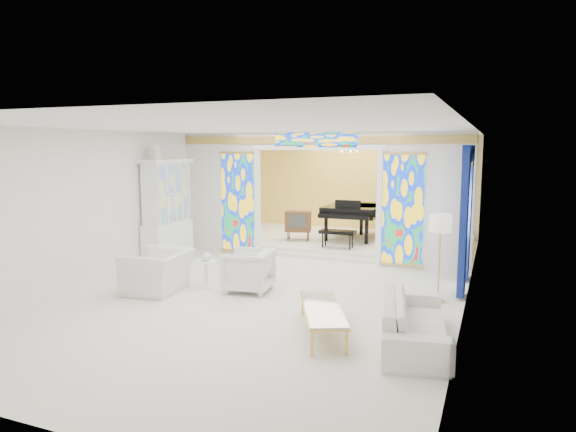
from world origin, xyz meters
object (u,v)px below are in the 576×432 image
at_px(sofa, 414,321).
at_px(grand_piano, 358,211).
at_px(china_cabinet, 167,211).
at_px(armchair_left, 158,272).
at_px(armchair_right, 248,271).
at_px(tv_console, 298,221).
at_px(coffee_table, 322,309).

bearing_deg(sofa, grand_piano, 9.77).
bearing_deg(grand_piano, china_cabinet, -135.55).
distance_m(armchair_left, armchair_right, 1.67).
relative_size(armchair_left, armchair_right, 1.36).
relative_size(armchair_right, tv_console, 1.08).
bearing_deg(coffee_table, armchair_left, 165.66).
bearing_deg(china_cabinet, armchair_left, -58.75).
relative_size(armchair_left, sofa, 0.54).
relative_size(china_cabinet, armchair_right, 3.19).
distance_m(china_cabinet, tv_console, 3.55).
bearing_deg(china_cabinet, tv_console, 50.23).
relative_size(coffee_table, tv_console, 2.30).
bearing_deg(armchair_right, china_cabinet, -127.01).
bearing_deg(sofa, china_cabinet, 52.75).
bearing_deg(armchair_right, coffee_table, 43.76).
xyz_separation_m(armchair_left, grand_piano, (2.26, 5.95, 0.54)).
height_order(armchair_left, armchair_right, armchair_right).
distance_m(china_cabinet, grand_piano, 5.18).
bearing_deg(tv_console, grand_piano, 18.52).
distance_m(coffee_table, tv_console, 6.46).
distance_m(armchair_left, tv_console, 5.08).
relative_size(armchair_right, grand_piano, 0.31).
height_order(armchair_left, grand_piano, grand_piano).
xyz_separation_m(china_cabinet, sofa, (6.17, -3.08, -0.85)).
height_order(sofa, grand_piano, grand_piano).
bearing_deg(armchair_left, china_cabinet, -155.54).
bearing_deg(tv_console, china_cabinet, -145.43).
xyz_separation_m(china_cabinet, grand_piano, (3.65, 3.66, -0.25)).
height_order(coffee_table, tv_console, tv_console).
xyz_separation_m(armchair_right, grand_piano, (0.73, 5.29, 0.53)).
bearing_deg(armchair_right, sofa, 58.05).
height_order(sofa, coffee_table, sofa).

